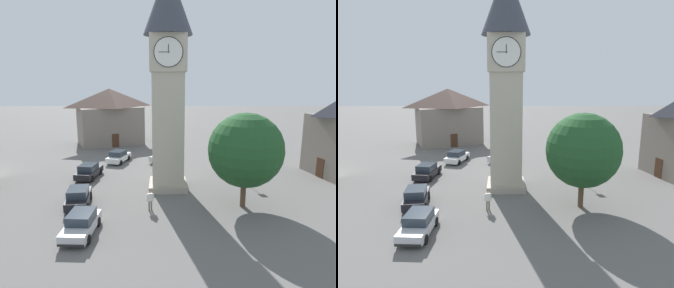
{
  "view_description": "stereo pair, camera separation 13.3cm",
  "coord_description": "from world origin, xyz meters",
  "views": [
    {
      "loc": [
        0.56,
        27.41,
        10.04
      ],
      "look_at": [
        0.0,
        0.0,
        4.32
      ],
      "focal_mm": 32.02,
      "sensor_mm": 36.0,
      "label": 1
    },
    {
      "loc": [
        0.43,
        27.41,
        10.04
      ],
      "look_at": [
        0.0,
        0.0,
        4.32
      ],
      "focal_mm": 32.02,
      "sensor_mm": 36.0,
      "label": 2
    }
  ],
  "objects": [
    {
      "name": "car_green_alley",
      "position": [
        6.07,
        -9.46,
        0.76
      ],
      "size": [
        2.82,
        4.44,
        1.53
      ],
      "color": "white",
      "rests_on": "ground"
    },
    {
      "name": "car_black_far",
      "position": [
        7.45,
        4.05,
        0.76
      ],
      "size": [
        2.19,
        4.31,
        1.53
      ],
      "color": "black",
      "rests_on": "ground"
    },
    {
      "name": "car_white_side",
      "position": [
        5.97,
        8.85,
        0.76
      ],
      "size": [
        1.99,
        4.22,
        1.53
      ],
      "color": "silver",
      "rests_on": "ground"
    },
    {
      "name": "tree",
      "position": [
        -6.03,
        4.52,
        4.72
      ],
      "size": [
        5.95,
        5.95,
        7.71
      ],
      "color": "brown",
      "rests_on": "ground"
    },
    {
      "name": "ground_plane",
      "position": [
        0.0,
        0.0,
        0.0
      ],
      "size": [
        200.0,
        200.0,
        0.0
      ],
      "primitive_type": "plane",
      "color": "#605E5B"
    },
    {
      "name": "building_shop_left",
      "position": [
        9.06,
        -21.46,
        4.57
      ],
      "size": [
        12.07,
        10.23,
        8.95
      ],
      "color": "slate",
      "rests_on": "ground"
    },
    {
      "name": "car_blue_kerb",
      "position": [
        0.29,
        -9.64,
        0.76
      ],
      "size": [
        3.97,
        4.23,
        1.53
      ],
      "color": "silver",
      "rests_on": "ground"
    },
    {
      "name": "pedestrian",
      "position": [
        1.51,
        5.15,
        1.01
      ],
      "size": [
        0.54,
        0.31,
        1.69
      ],
      "color": "#706656",
      "rests_on": "ground"
    },
    {
      "name": "clock_tower",
      "position": [
        0.0,
        0.0,
        11.61
      ],
      "size": [
        4.32,
        4.32,
        19.91
      ],
      "color": "#A59C89",
      "rests_on": "ground"
    },
    {
      "name": "road_sign",
      "position": [
        -7.73,
        -0.91,
        1.9
      ],
      "size": [
        0.6,
        0.07,
        2.8
      ],
      "color": "gray",
      "rests_on": "ground"
    },
    {
      "name": "car_red_corner",
      "position": [
        -7.52,
        -3.97,
        0.76
      ],
      "size": [
        3.42,
        4.44,
        1.53
      ],
      "color": "gold",
      "rests_on": "ground"
    },
    {
      "name": "car_silver_kerb",
      "position": [
        8.33,
        -3.22,
        0.76
      ],
      "size": [
        2.3,
        4.34,
        1.53
      ],
      "color": "black",
      "rests_on": "ground"
    }
  ]
}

